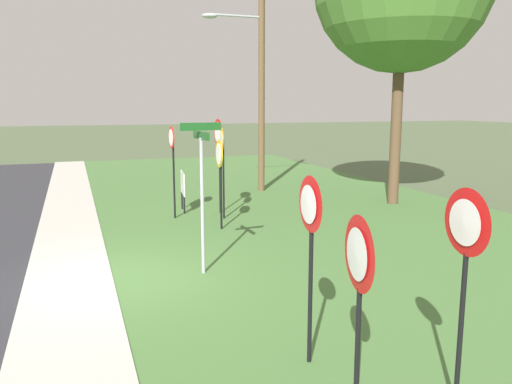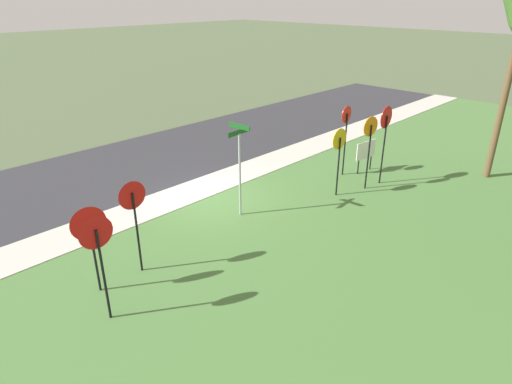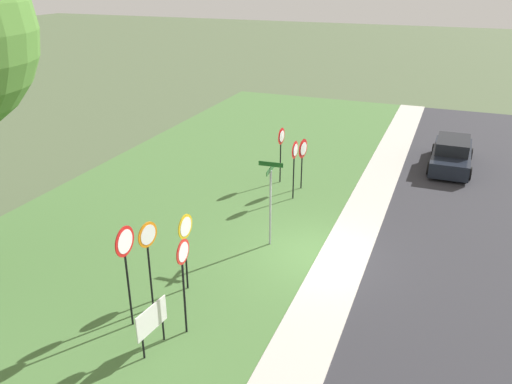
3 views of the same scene
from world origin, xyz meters
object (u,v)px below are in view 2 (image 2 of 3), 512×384
(stop_sign_near_left, at_px, (370,137))
(notice_board, at_px, (366,152))
(stop_sign_far_left, at_px, (339,148))
(yield_sign_near_left, at_px, (133,206))
(stop_sign_far_center, at_px, (346,126))
(stop_sign_near_right, at_px, (385,128))
(yield_sign_near_right, at_px, (89,230))
(street_name_post, at_px, (240,163))
(yield_sign_far_left, at_px, (98,244))
(utility_pole, at_px, (512,44))

(stop_sign_near_left, relative_size, notice_board, 2.12)
(stop_sign_far_left, height_order, yield_sign_near_left, yield_sign_near_left)
(stop_sign_far_center, bearing_deg, stop_sign_far_left, 25.12)
(stop_sign_near_right, relative_size, yield_sign_near_right, 1.32)
(stop_sign_near_left, xyz_separation_m, stop_sign_far_center, (-0.56, -1.35, 0.00))
(yield_sign_near_left, bearing_deg, notice_board, 179.88)
(street_name_post, bearing_deg, stop_sign_near_right, 157.03)
(yield_sign_far_left, relative_size, notice_board, 1.98)
(yield_sign_near_right, distance_m, yield_sign_far_left, 1.14)
(stop_sign_near_right, relative_size, stop_sign_far_center, 1.07)
(yield_sign_near_left, relative_size, utility_pole, 0.27)
(stop_sign_far_left, bearing_deg, stop_sign_near_left, 163.13)
(stop_sign_far_center, height_order, yield_sign_far_left, stop_sign_far_center)
(stop_sign_near_left, height_order, notice_board, stop_sign_near_left)
(stop_sign_near_left, relative_size, stop_sign_far_left, 1.11)
(yield_sign_near_right, xyz_separation_m, yield_sign_far_left, (0.33, 1.07, 0.22))
(stop_sign_far_left, bearing_deg, street_name_post, -18.80)
(stop_sign_far_left, distance_m, stop_sign_far_center, 2.01)
(notice_board, bearing_deg, stop_sign_far_center, -21.17)
(stop_sign_near_right, xyz_separation_m, street_name_post, (5.40, -1.86, -0.36))
(yield_sign_near_right, relative_size, yield_sign_far_left, 0.89)
(stop_sign_far_center, bearing_deg, stop_sign_near_left, 65.12)
(street_name_post, height_order, notice_board, street_name_post)
(utility_pole, bearing_deg, stop_sign_near_left, -31.87)
(stop_sign_near_right, xyz_separation_m, yield_sign_far_left, (10.82, -0.40, -0.28))
(stop_sign_near_right, xyz_separation_m, stop_sign_far_center, (0.25, -1.47, -0.20))
(stop_sign_far_left, bearing_deg, yield_sign_near_left, -4.69)
(stop_sign_far_left, bearing_deg, stop_sign_near_right, 167.35)
(stop_sign_near_left, distance_m, stop_sign_far_left, 1.30)
(yield_sign_near_left, relative_size, street_name_post, 0.82)
(stop_sign_near_right, xyz_separation_m, yield_sign_near_right, (10.49, -1.47, -0.50))
(stop_sign_near_right, distance_m, yield_sign_near_right, 10.61)
(yield_sign_near_right, distance_m, notice_board, 11.14)
(yield_sign_near_right, bearing_deg, street_name_post, -166.19)
(stop_sign_near_left, xyz_separation_m, utility_pole, (-4.27, 2.65, 2.95))
(stop_sign_far_center, height_order, notice_board, stop_sign_far_center)
(street_name_post, bearing_deg, stop_sign_near_left, 155.28)
(yield_sign_near_left, relative_size, notice_board, 1.96)
(yield_sign_near_right, bearing_deg, stop_sign_near_left, -178.55)
(yield_sign_near_left, distance_m, yield_sign_far_left, 1.83)
(stop_sign_near_right, distance_m, street_name_post, 5.73)
(stop_sign_near_left, xyz_separation_m, yield_sign_near_right, (9.68, -1.35, -0.30))
(stop_sign_far_center, relative_size, yield_sign_near_left, 1.10)
(stop_sign_far_center, relative_size, utility_pole, 0.30)
(street_name_post, distance_m, notice_board, 6.15)
(stop_sign_far_left, xyz_separation_m, yield_sign_near_right, (8.47, -0.92, -0.12))
(yield_sign_far_left, bearing_deg, notice_board, -172.86)
(utility_pole, xyz_separation_m, notice_board, (2.84, -3.54, -4.04))
(stop_sign_near_left, distance_m, utility_pole, 5.82)
(stop_sign_near_left, distance_m, yield_sign_near_left, 8.63)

